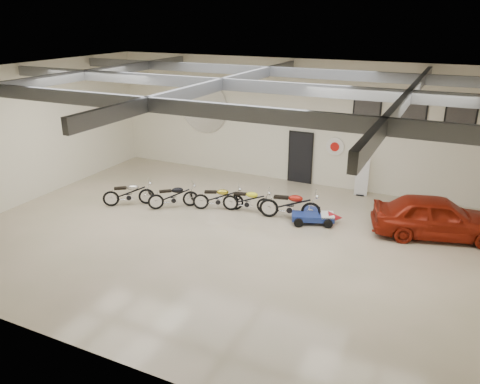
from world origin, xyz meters
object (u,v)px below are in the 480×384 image
at_px(motorcycle_silver, 128,193).
at_px(motorcycle_red, 290,204).
at_px(motorcycle_yellow, 247,200).
at_px(go_kart, 317,215).
at_px(banner_stand, 362,173).
at_px(vintage_car, 437,217).
at_px(motorcycle_black, 173,196).
at_px(motorcycle_gold, 218,197).

distance_m(motorcycle_silver, motorcycle_red, 5.91).
xyz_separation_m(motorcycle_yellow, go_kart, (2.53, 0.09, -0.15)).
relative_size(motorcycle_silver, motorcycle_red, 0.89).
bearing_deg(motorcycle_silver, motorcycle_red, -23.00).
relative_size(banner_stand, motorcycle_red, 0.88).
distance_m(motorcycle_yellow, vintage_car, 6.21).
bearing_deg(vintage_car, motorcycle_silver, 86.04).
height_order(motorcycle_black, motorcycle_red, motorcycle_red).
height_order(banner_stand, motorcycle_red, banner_stand).
bearing_deg(motorcycle_yellow, banner_stand, 33.77).
bearing_deg(banner_stand, motorcycle_silver, -154.49).
xyz_separation_m(motorcycle_black, motorcycle_gold, (1.54, 0.56, 0.00)).
distance_m(banner_stand, go_kart, 3.40).
xyz_separation_m(motorcycle_black, motorcycle_yellow, (2.58, 0.81, -0.00)).
bearing_deg(motorcycle_gold, motorcycle_red, -16.67).
xyz_separation_m(motorcycle_silver, vintage_car, (10.35, 2.05, 0.19)).
xyz_separation_m(banner_stand, motorcycle_gold, (-4.32, -3.61, -0.44)).
bearing_deg(motorcycle_silver, vintage_car, -25.05).
height_order(banner_stand, motorcycle_yellow, banner_stand).
height_order(motorcycle_yellow, motorcycle_red, motorcycle_red).
relative_size(motorcycle_silver, go_kart, 1.06).
bearing_deg(vintage_car, motorcycle_red, 83.43).
xyz_separation_m(motorcycle_silver, motorcycle_yellow, (4.19, 1.29, -0.01)).
relative_size(banner_stand, motorcycle_black, 1.01).
relative_size(motorcycle_silver, vintage_car, 0.47).
relative_size(banner_stand, motorcycle_silver, 0.99).
bearing_deg(motorcycle_silver, motorcycle_gold, -18.00).
relative_size(motorcycle_gold, motorcycle_red, 0.87).
relative_size(go_kart, vintage_car, 0.44).
distance_m(banner_stand, motorcycle_gold, 5.65).
relative_size(motorcycle_gold, vintage_car, 0.46).
bearing_deg(motorcycle_yellow, motorcycle_gold, -178.35).
xyz_separation_m(motorcycle_red, go_kart, (0.97, 0.03, -0.22)).
distance_m(banner_stand, motorcycle_yellow, 4.72).
bearing_deg(banner_stand, vintage_car, -48.51).
bearing_deg(motorcycle_silver, go_kart, -24.63).
bearing_deg(motorcycle_yellow, motorcycle_silver, -174.75).
bearing_deg(motorcycle_red, go_kart, -11.22).
bearing_deg(motorcycle_gold, motorcycle_silver, 174.68).
bearing_deg(go_kart, motorcycle_red, 160.81).
xyz_separation_m(banner_stand, motorcycle_black, (-5.87, -4.16, -0.44)).
xyz_separation_m(motorcycle_gold, motorcycle_red, (2.60, 0.31, 0.07)).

